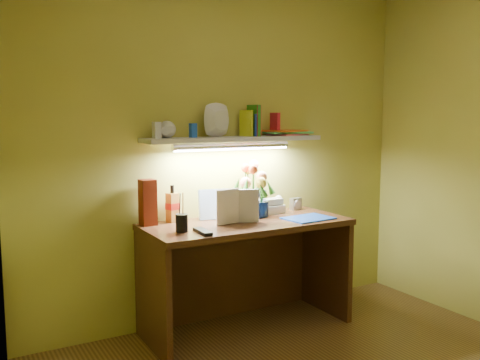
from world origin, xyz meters
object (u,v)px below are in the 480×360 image
at_px(desk_clock, 296,204).
at_px(desk, 247,275).
at_px(telephone, 268,205).
at_px(flower_bouquet, 253,189).
at_px(whisky_bottle, 172,204).

bearing_deg(desk_clock, desk, -169.78).
height_order(desk, telephone, telephone).
distance_m(flower_bouquet, desk_clock, 0.43).
height_order(flower_bouquet, desk_clock, flower_bouquet).
distance_m(desk, whisky_bottle, 0.71).
distance_m(desk, flower_bouquet, 0.60).
bearing_deg(whisky_bottle, telephone, -3.66).
height_order(telephone, desk_clock, telephone).
xyz_separation_m(desk, telephone, (0.29, 0.19, 0.44)).
height_order(flower_bouquet, telephone, flower_bouquet).
bearing_deg(desk, whisky_bottle, 152.23).
bearing_deg(desk, flower_bouquet, 47.22).
height_order(flower_bouquet, whisky_bottle, flower_bouquet).
bearing_deg(flower_bouquet, whisky_bottle, 172.03).
relative_size(flower_bouquet, whisky_bottle, 1.53).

